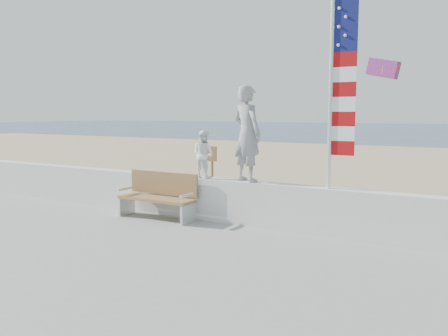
{
  "coord_description": "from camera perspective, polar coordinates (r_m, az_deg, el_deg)",
  "views": [
    {
      "loc": [
        5.14,
        -6.49,
        2.48
      ],
      "look_at": [
        0.2,
        1.8,
        1.35
      ],
      "focal_mm": 38.0,
      "sensor_mm": 36.0,
      "label": 1
    }
  ],
  "objects": [
    {
      "name": "sand",
      "position": [
        16.51,
        12.3,
        -1.99
      ],
      "size": [
        90.0,
        40.0,
        0.08
      ],
      "primitive_type": "cube",
      "color": "tan",
      "rests_on": "ground"
    },
    {
      "name": "seawall",
      "position": [
        10.1,
        -0.39,
        -3.88
      ],
      "size": [
        30.0,
        0.35,
        0.9
      ],
      "primitive_type": "cube",
      "color": "silver",
      "rests_on": "boardwalk"
    },
    {
      "name": "child",
      "position": [
        10.2,
        -2.5,
        1.67
      ],
      "size": [
        0.55,
        0.46,
        1.02
      ],
      "primitive_type": "imported",
      "rotation": [
        0.0,
        0.0,
        2.99
      ],
      "color": "white",
      "rests_on": "seawall"
    },
    {
      "name": "sign",
      "position": [
        13.39,
        -1.45,
        0.08
      ],
      "size": [
        0.32,
        0.07,
        1.46
      ],
      "color": "brown",
      "rests_on": "sand"
    },
    {
      "name": "parafoil_kite",
      "position": [
        13.0,
        18.71,
        11.26
      ],
      "size": [
        0.89,
        0.41,
        0.59
      ],
      "color": "red",
      "rests_on": "ground"
    },
    {
      "name": "flag",
      "position": [
        8.92,
        13.54,
        9.79
      ],
      "size": [
        0.5,
        0.08,
        3.5
      ],
      "color": "silver",
      "rests_on": "seawall"
    },
    {
      "name": "ground",
      "position": [
        8.65,
        -7.38,
        -10.05
      ],
      "size": [
        220.0,
        220.0,
        0.0
      ],
      "primitive_type": "plane",
      "color": "#2E435D",
      "rests_on": "ground"
    },
    {
      "name": "bench",
      "position": [
        10.46,
        -7.87,
        -3.25
      ],
      "size": [
        1.8,
        0.57,
        1.0
      ],
      "color": "olive",
      "rests_on": "boardwalk"
    },
    {
      "name": "adult",
      "position": [
        9.63,
        2.81,
        4.14
      ],
      "size": [
        0.83,
        0.69,
        1.95
      ],
      "primitive_type": "imported",
      "rotation": [
        0.0,
        0.0,
        2.78
      ],
      "color": "gray",
      "rests_on": "seawall"
    }
  ]
}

